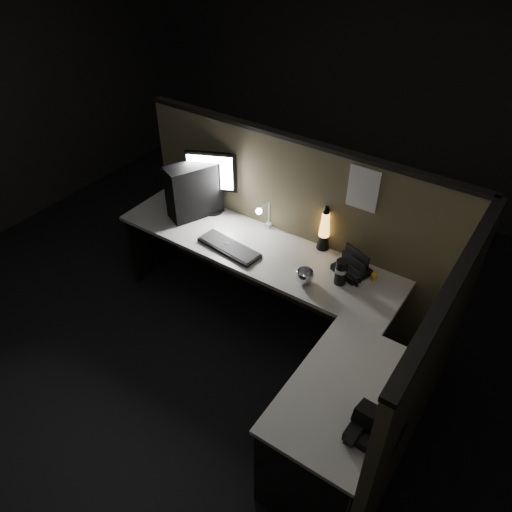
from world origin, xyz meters
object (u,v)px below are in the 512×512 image
Objects in this scene: monitor at (212,176)px; desk_phone at (375,428)px; keyboard at (229,247)px; lava_lamp at (324,231)px; pc_tower at (194,190)px.

monitor reaches higher than desk_phone.
desk_phone reaches higher than keyboard.
keyboard is 0.72m from lava_lamp.
desk_phone is (1.96, -1.18, -0.26)m from monitor.
lava_lamp reaches higher than desk_phone.
monitor is at bearing 146.28° from keyboard.
monitor is at bearing -176.67° from lava_lamp.
monitor is 1.04× the size of keyboard.
monitor is 0.63m from keyboard.
pc_tower reaches higher than keyboard.
keyboard is 1.75m from desk_phone.
desk_phone is (1.54, -0.83, 0.04)m from keyboard.
pc_tower is at bearing 155.24° from desk_phone.
keyboard is 1.93× the size of desk_phone.
keyboard is (0.51, -0.23, -0.21)m from pc_tower.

